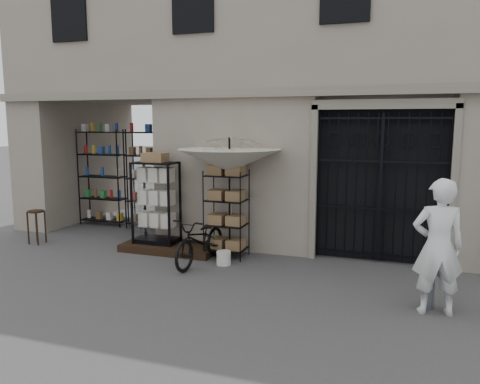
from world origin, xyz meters
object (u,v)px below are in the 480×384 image
at_px(bicycle, 201,264).
at_px(steel_bollard, 429,281).
at_px(display_cabinet, 156,207).
at_px(wooden_stool, 37,226).
at_px(shopkeeper, 434,313).
at_px(wire_rack, 227,215).
at_px(market_umbrella, 229,154).
at_px(white_bucket, 224,258).

bearing_deg(bicycle, steel_bollard, -7.07).
height_order(display_cabinet, steel_bollard, display_cabinet).
xyz_separation_m(display_cabinet, bicycle, (1.29, -0.62, -0.92)).
relative_size(wooden_stool, shopkeeper, 0.39).
bearing_deg(bicycle, wooden_stool, -176.91).
distance_m(display_cabinet, steel_bollard, 5.52).
bearing_deg(wire_rack, market_umbrella, -16.23).
relative_size(bicycle, steel_bollard, 2.09).
bearing_deg(white_bucket, wooden_stool, 178.56).
bearing_deg(bicycle, market_umbrella, 62.05).
distance_m(market_umbrella, wooden_stool, 4.75).
bearing_deg(shopkeeper, market_umbrella, -35.46).
height_order(bicycle, shopkeeper, bicycle).
bearing_deg(wooden_stool, steel_bollard, -7.83).
bearing_deg(white_bucket, wire_rack, 104.61).
xyz_separation_m(display_cabinet, wooden_stool, (-2.77, -0.43, -0.53)).
xyz_separation_m(bicycle, wooden_stool, (-4.06, 0.19, 0.39)).
distance_m(display_cabinet, wooden_stool, 2.85).
bearing_deg(market_umbrella, wooden_stool, -175.29).
bearing_deg(wooden_stool, display_cabinet, 8.78).
height_order(wire_rack, market_umbrella, market_umbrella).
distance_m(bicycle, shopkeeper, 4.20).
relative_size(bicycle, shopkeeper, 0.91).
bearing_deg(display_cabinet, shopkeeper, -26.45).
bearing_deg(wooden_stool, market_umbrella, 4.71).
height_order(bicycle, steel_bollard, bicycle).
relative_size(market_umbrella, wooden_stool, 3.85).
xyz_separation_m(wooden_stool, steel_bollard, (8.05, -1.11, 0.03)).
bearing_deg(wire_rack, white_bucket, -62.82).
height_order(wire_rack, steel_bollard, wire_rack).
relative_size(display_cabinet, shopkeeper, 0.96).
distance_m(display_cabinet, wire_rack, 1.58).
bearing_deg(white_bucket, bicycle, -169.34).
xyz_separation_m(market_umbrella, shopkeeper, (3.69, -1.63, -2.06)).
relative_size(display_cabinet, wire_rack, 1.06).
distance_m(white_bucket, steel_bollard, 3.71).
bearing_deg(steel_bollard, market_umbrella, 157.83).
relative_size(bicycle, wooden_stool, 2.35).
relative_size(market_umbrella, white_bucket, 10.59).
xyz_separation_m(wooden_stool, shopkeeper, (8.12, -1.26, -0.39)).
height_order(white_bucket, shopkeeper, white_bucket).
relative_size(wire_rack, bicycle, 1.00).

